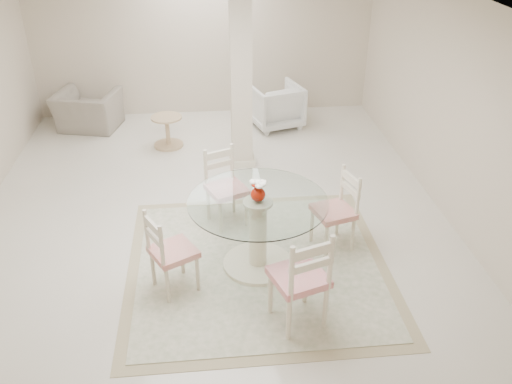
{
  "coord_description": "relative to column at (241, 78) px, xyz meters",
  "views": [
    {
      "loc": [
        -0.04,
        -6.16,
        3.79
      ],
      "look_at": [
        0.47,
        -1.1,
        0.85
      ],
      "focal_mm": 38.0,
      "sensor_mm": 36.0,
      "label": 1
    }
  ],
  "objects": [
    {
      "name": "column",
      "position": [
        0.0,
        0.0,
        0.0
      ],
      "size": [
        0.3,
        0.3,
        2.7
      ],
      "primitive_type": "cube",
      "color": "beige",
      "rests_on": "ground"
    },
    {
      "name": "dining_chair_east",
      "position": [
        0.94,
        -2.29,
        -0.79
      ],
      "size": [
        0.53,
        0.53,
        1.07
      ],
      "rotation": [
        0.0,
        0.0,
        -1.28
      ],
      "color": "#F6EBCA",
      "rests_on": "ground"
    },
    {
      "name": "dining_chair_north",
      "position": [
        -0.35,
        -1.63,
        -0.78
      ],
      "size": [
        0.57,
        0.57,
        1.09
      ],
      "rotation": [
        0.0,
        0.0,
        0.4
      ],
      "color": "beige",
      "rests_on": "ground"
    },
    {
      "name": "red_vase",
      "position": [
        -0.02,
        -2.6,
        -0.37
      ],
      "size": [
        0.18,
        0.17,
        0.24
      ],
      "color": "#9E1504",
      "rests_on": "dining_table"
    },
    {
      "name": "dining_table",
      "position": [
        -0.03,
        -2.6,
        -0.91
      ],
      "size": [
        1.49,
        1.49,
        0.86
      ],
      "rotation": [
        0.0,
        0.0,
        0.31
      ],
      "color": "#EDE6C3",
      "rests_on": "ground"
    },
    {
      "name": "side_table",
      "position": [
        -1.15,
        0.72,
        -1.11
      ],
      "size": [
        0.5,
        0.5,
        0.51
      ],
      "color": "#D8BA84",
      "rests_on": "ground"
    },
    {
      "name": "recliner_taupe",
      "position": [
        -2.55,
        1.6,
        -1.02
      ],
      "size": [
        1.2,
        1.1,
        0.66
      ],
      "primitive_type": "imported",
      "rotation": [
        0.0,
        0.0,
        2.9
      ],
      "color": "gray",
      "rests_on": "ground"
    },
    {
      "name": "ground",
      "position": [
        -0.5,
        -1.3,
        -1.35
      ],
      "size": [
        7.0,
        7.0,
        0.0
      ],
      "primitive_type": "plane",
      "color": "white",
      "rests_on": "ground"
    },
    {
      "name": "room_shell",
      "position": [
        -0.5,
        -1.3,
        0.51
      ],
      "size": [
        6.02,
        7.02,
        2.71
      ],
      "color": "beige",
      "rests_on": "ground"
    },
    {
      "name": "armchair_white",
      "position": [
        0.7,
        1.39,
        -0.97
      ],
      "size": [
        1.01,
        1.02,
        0.76
      ],
      "primitive_type": "imported",
      "rotation": [
        0.0,
        0.0,
        3.43
      ],
      "color": "white",
      "rests_on": "ground"
    },
    {
      "name": "area_rug",
      "position": [
        -0.03,
        -2.6,
        -1.34
      ],
      "size": [
        2.92,
        2.92,
        0.02
      ],
      "color": "tan",
      "rests_on": "ground"
    },
    {
      "name": "dining_chair_south",
      "position": [
        0.29,
        -3.58,
        -0.72
      ],
      "size": [
        0.61,
        0.61,
        1.2
      ],
      "rotation": [
        0.0,
        0.0,
        3.47
      ],
      "color": "beige",
      "rests_on": "ground"
    },
    {
      "name": "dining_chair_west",
      "position": [
        -0.99,
        -2.92,
        -0.79
      ],
      "size": [
        0.57,
        0.57,
        1.06
      ],
      "rotation": [
        0.0,
        0.0,
        2.07
      ],
      "color": "beige",
      "rests_on": "ground"
    }
  ]
}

